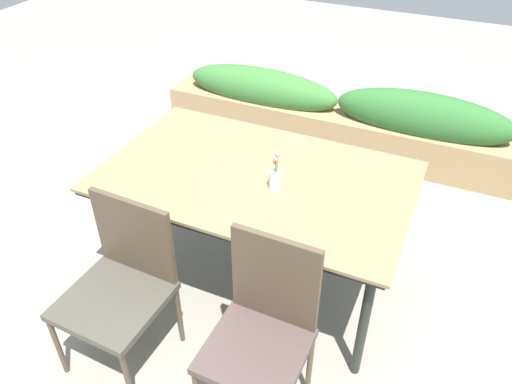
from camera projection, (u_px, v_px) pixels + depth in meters
ground_plane at (250, 259)px, 3.39m from camera, size 12.00×12.00×0.00m
dining_table at (256, 183)px, 2.87m from camera, size 1.75×1.08×0.78m
chair_near_left at (122, 279)px, 2.53m from camera, size 0.51×0.51×0.93m
chair_near_right at (263, 326)px, 2.24m from camera, size 0.45×0.45×0.99m
flower_vase at (275, 175)px, 2.68m from camera, size 0.07×0.07×0.24m
planter_box at (338, 118)px, 4.36m from camera, size 3.18×0.38×0.68m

